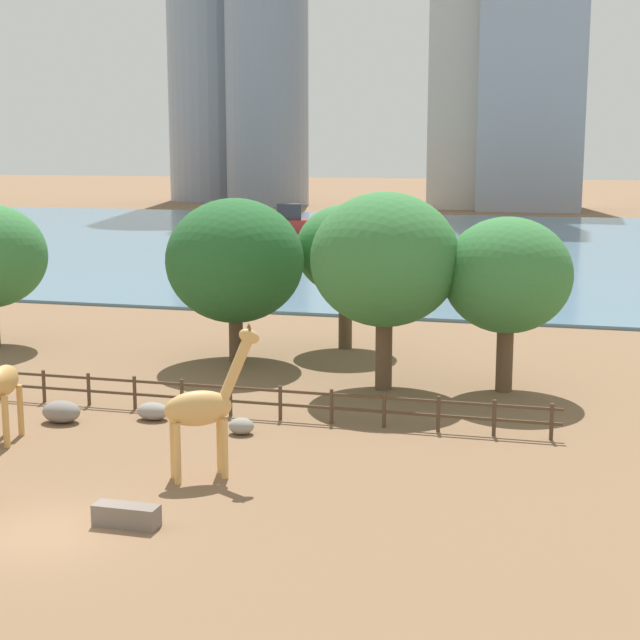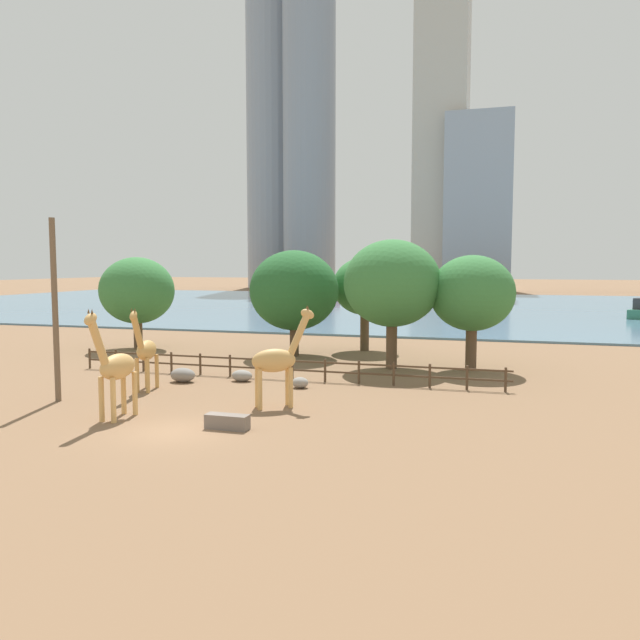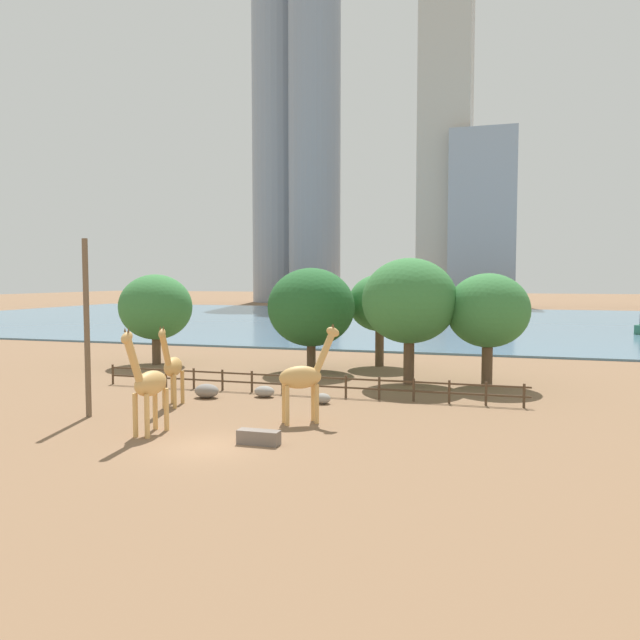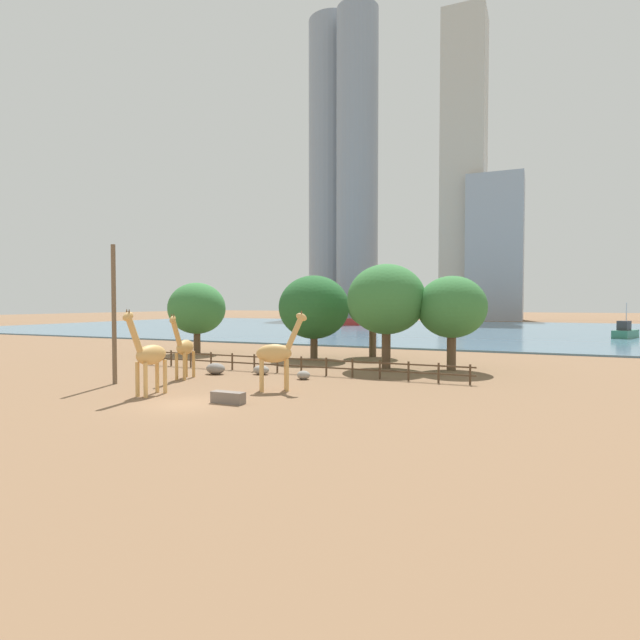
% 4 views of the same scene
% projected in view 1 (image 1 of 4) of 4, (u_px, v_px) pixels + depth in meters
% --- Properties ---
extents(ground_plane, '(400.00, 400.00, 0.00)m').
position_uv_depth(ground_plane, '(449.00, 244.00, 101.97)').
color(ground_plane, brown).
extents(harbor_water, '(180.00, 86.00, 0.20)m').
position_uv_depth(harbor_water, '(445.00, 245.00, 99.10)').
color(harbor_water, slate).
rests_on(harbor_water, ground).
extents(giraffe_tall, '(1.22, 3.18, 4.52)m').
position_uv_depth(giraffe_tall, '(1.00, 382.00, 33.41)').
color(giraffe_tall, tan).
rests_on(giraffe_tall, ground).
extents(giraffe_companion, '(2.87, 2.22, 4.76)m').
position_uv_depth(giraffe_companion, '(204.00, 407.00, 29.86)').
color(giraffe_companion, tan).
rests_on(giraffe_companion, ground).
extents(boulder_near_fence, '(1.45, 1.08, 0.81)m').
position_uv_depth(boulder_near_fence, '(61.00, 412.00, 36.17)').
color(boulder_near_fence, gray).
rests_on(boulder_near_fence, ground).
extents(boulder_by_pole, '(0.91, 0.78, 0.59)m').
position_uv_depth(boulder_by_pole, '(241.00, 426.00, 34.72)').
color(boulder_by_pole, gray).
rests_on(boulder_by_pole, ground).
extents(boulder_small, '(1.21, 0.87, 0.66)m').
position_uv_depth(boulder_small, '(153.00, 411.00, 36.54)').
color(boulder_small, gray).
rests_on(boulder_small, ground).
extents(feeding_trough, '(1.80, 0.60, 0.60)m').
position_uv_depth(feeding_trough, '(126.00, 516.00, 26.32)').
color(feeding_trough, '#72665B').
rests_on(feeding_trough, ground).
extents(enclosure_fence, '(26.12, 0.14, 1.30)m').
position_uv_depth(enclosure_fence, '(208.00, 395.00, 37.21)').
color(enclosure_fence, '#4C3826').
rests_on(enclosure_fence, ground).
extents(tree_left_large, '(6.47, 6.47, 7.71)m').
position_uv_depth(tree_left_large, '(235.00, 261.00, 45.74)').
color(tree_left_large, brown).
rests_on(tree_left_large, ground).
extents(tree_center_broad, '(4.96, 4.96, 7.24)m').
position_uv_depth(tree_center_broad, '(346.00, 250.00, 48.62)').
color(tree_center_broad, brown).
rests_on(tree_center_broad, ground).
extents(tree_right_tall, '(6.17, 6.17, 8.26)m').
position_uv_depth(tree_right_tall, '(385.00, 260.00, 40.26)').
color(tree_right_tall, brown).
rests_on(tree_right_tall, ground).
extents(tree_left_small, '(5.30, 5.30, 7.27)m').
position_uv_depth(tree_left_small, '(507.00, 276.00, 40.00)').
color(tree_left_small, brown).
rests_on(tree_left_small, ground).
extents(boat_tug, '(8.02, 5.11, 3.32)m').
position_uv_depth(boat_tug, '(282.00, 223.00, 111.90)').
color(boat_tug, '#B22D28').
rests_on(boat_tug, harbor_water).
extents(skyline_tower_needle, '(15.84, 15.54, 42.66)m').
position_uv_depth(skyline_tower_needle, '(535.00, 72.00, 152.16)').
color(skyline_tower_needle, '#939EAD').
rests_on(skyline_tower_needle, ground).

